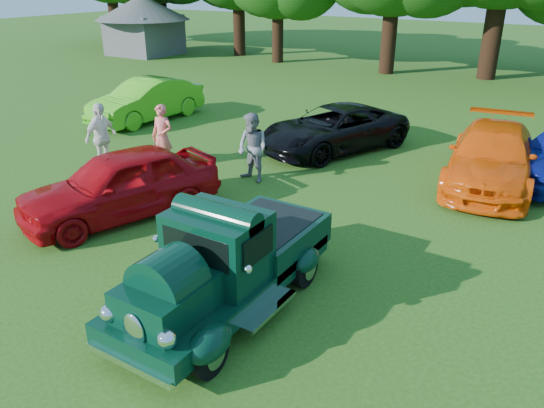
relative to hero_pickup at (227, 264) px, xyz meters
The scene contains 10 objects.
ground 1.40m from the hero_pickup, 148.61° to the left, with size 120.00×120.00×0.00m, color #245213.
hero_pickup is the anchor object (origin of this frame).
red_convertible 4.58m from the hero_pickup, 158.75° to the left, with size 1.86×4.62×1.58m, color #A6070C.
back_car_lime 13.05m from the hero_pickup, 140.02° to the left, with size 1.65×4.73×1.56m, color #42B117.
back_car_black 9.11m from the hero_pickup, 104.62° to the left, with size 2.32×5.04×1.40m, color black.
back_car_orange 8.76m from the hero_pickup, 72.94° to the left, with size 2.13×5.24×1.52m, color #F25508.
spectator_pink 7.49m from the hero_pickup, 140.74° to the left, with size 0.67×0.44×1.84m, color #F26864.
spectator_grey 5.91m from the hero_pickup, 119.71° to the left, with size 0.91×0.71×1.88m, color gray.
spectator_white 7.92m from the hero_pickup, 153.00° to the left, with size 1.15×0.48×1.96m, color white.
gazebo 31.59m from the hero_pickup, 136.78° to the left, with size 6.40×6.40×3.90m.
Camera 1 is at (5.71, -6.74, 5.25)m, focal length 35.00 mm.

